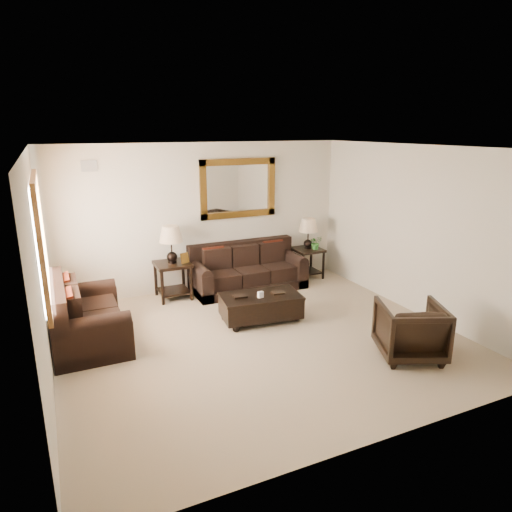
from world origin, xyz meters
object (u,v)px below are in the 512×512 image
sofa (247,272)px  armchair (411,328)px  loveseat (84,320)px  end_table_left (172,251)px  end_table_right (308,239)px  coffee_table (261,305)px

sofa → armchair: 3.48m
sofa → loveseat: bearing=-159.4°
end_table_left → end_table_right: bearing=0.5°
armchair → loveseat: bearing=-6.7°
armchair → coffee_table: bearing=-32.5°
sofa → armchair: bearing=-75.2°
loveseat → end_table_right: (4.38, 1.23, 0.45)m
end_table_right → armchair: size_ratio=1.48×
loveseat → end_table_left: bearing=-53.0°
loveseat → end_table_right: size_ratio=1.36×
sofa → loveseat: size_ratio=1.27×
sofa → coffee_table: bearing=-105.5°
end_table_left → end_table_right: 2.78m
end_table_left → loveseat: bearing=-143.0°
loveseat → end_table_left: (1.60, 1.21, 0.52)m
coffee_table → armchair: bearing=-48.6°
end_table_left → coffee_table: (0.99, -1.55, -0.60)m
coffee_table → armchair: 2.30m
sofa → coffee_table: 1.53m
sofa → end_table_left: bearing=176.9°
coffee_table → armchair: (1.29, -1.89, 0.15)m
loveseat → armchair: (3.88, -2.23, 0.07)m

